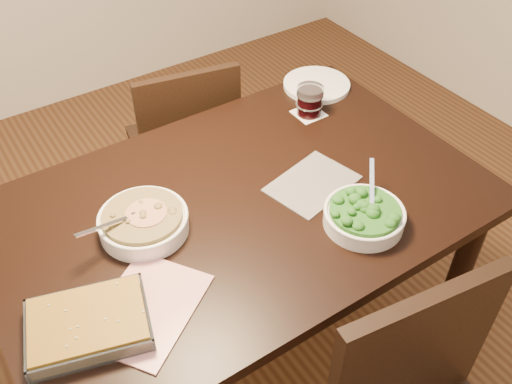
{
  "coord_description": "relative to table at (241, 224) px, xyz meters",
  "views": [
    {
      "loc": [
        -0.62,
        -1.01,
        1.86
      ],
      "look_at": [
        0.03,
        -0.04,
        0.8
      ],
      "focal_mm": 40.0,
      "sensor_mm": 36.0,
      "label": 1
    }
  ],
  "objects": [
    {
      "name": "baking_dish",
      "position": [
        -0.52,
        -0.18,
        0.12
      ],
      "size": [
        0.32,
        0.27,
        0.05
      ],
      "rotation": [
        0.0,
        0.0,
        -0.29
      ],
      "color": "silver",
      "rests_on": "table"
    },
    {
      "name": "table",
      "position": [
        0.0,
        0.0,
        0.0
      ],
      "size": [
        1.4,
        0.9,
        0.75
      ],
      "color": "black",
      "rests_on": "ground"
    },
    {
      "name": "chair_far",
      "position": [
        0.16,
        0.67,
        -0.19
      ],
      "size": [
        0.46,
        0.46,
        0.83
      ],
      "rotation": [
        0.0,
        0.0,
        2.95
      ],
      "color": "black",
      "rests_on": "ground"
    },
    {
      "name": "broccoli_bowl",
      "position": [
        0.23,
        -0.26,
        0.13
      ],
      "size": [
        0.22,
        0.22,
        0.09
      ],
      "color": "white",
      "rests_on": "table"
    },
    {
      "name": "wine_tumbler",
      "position": [
        0.43,
        0.24,
        0.15
      ],
      "size": [
        0.09,
        0.09,
        0.1
      ],
      "color": "black",
      "rests_on": "coaster"
    },
    {
      "name": "stew_bowl",
      "position": [
        -0.28,
        0.05,
        0.13
      ],
      "size": [
        0.27,
        0.24,
        0.09
      ],
      "color": "white",
      "rests_on": "table"
    },
    {
      "name": "dinner_plate",
      "position": [
        0.56,
        0.36,
        0.1
      ],
      "size": [
        0.24,
        0.24,
        0.02
      ],
      "primitive_type": "cylinder",
      "color": "white",
      "rests_on": "table"
    },
    {
      "name": "magazine_b",
      "position": [
        0.22,
        -0.06,
        0.1
      ],
      "size": [
        0.29,
        0.23,
        0.0
      ],
      "primitive_type": "cube",
      "rotation": [
        0.0,
        0.0,
        0.23
      ],
      "color": "#222329",
      "rests_on": "table"
    },
    {
      "name": "magazine_a",
      "position": [
        -0.38,
        -0.19,
        0.1
      ],
      "size": [
        0.36,
        0.34,
        0.01
      ],
      "primitive_type": "cube",
      "rotation": [
        0.0,
        0.0,
        0.59
      ],
      "color": "#C43840",
      "rests_on": "table"
    },
    {
      "name": "coaster",
      "position": [
        0.43,
        0.24,
        0.1
      ],
      "size": [
        0.1,
        0.1,
        0.0
      ],
      "primitive_type": "cube",
      "color": "white",
      "rests_on": "table"
    },
    {
      "name": "ground",
      "position": [
        0.0,
        0.0,
        -0.65
      ],
      "size": [
        4.0,
        4.0,
        0.0
      ],
      "primitive_type": "plane",
      "color": "#3F2212",
      "rests_on": "ground"
    }
  ]
}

